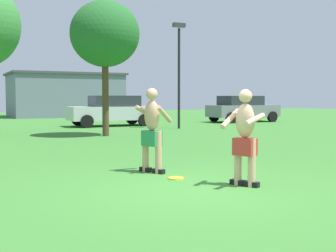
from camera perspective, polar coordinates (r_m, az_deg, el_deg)
The scene contains 9 objects.
ground_plane at distance 7.24m, azimuth 3.63°, elevation -8.26°, with size 80.00×80.00×0.00m, color #38752D.
player_near at distance 7.57m, azimuth 9.84°, elevation -1.22°, with size 0.73×0.73×1.64m.
player_in_green at distance 8.79m, azimuth -2.06°, elevation -0.29°, with size 0.71×0.72×1.68m.
frisbee at distance 8.21m, azimuth 1.03°, elevation -6.73°, with size 0.30×0.30×0.03m, color yellow.
car_gray_near_post at distance 27.26m, azimuth 9.54°, elevation 2.26°, with size 4.30×2.02×1.58m.
car_silver_mid_lot at distance 23.23m, azimuth -7.25°, elevation 2.03°, with size 4.34×2.11×1.58m.
lamp_post at distance 21.26m, azimuth 1.42°, elevation 8.10°, with size 0.60×0.24×5.00m.
outbuilding_behind_lot at distance 35.82m, azimuth -13.15°, elevation 3.92°, with size 8.44×6.00×3.35m.
tree_right_field at distance 17.43m, azimuth -8.12°, elevation 11.57°, with size 2.65×2.65×5.18m.
Camera 1 is at (-3.56, -6.12, 1.51)m, focal length 47.41 mm.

